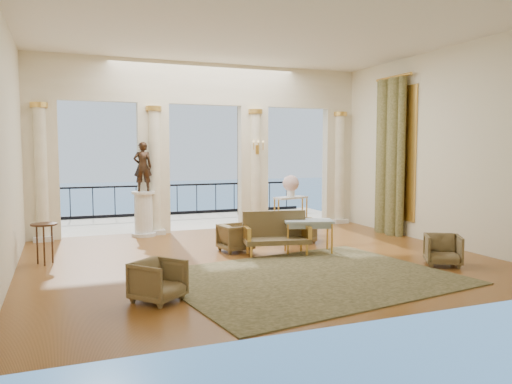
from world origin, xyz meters
name	(u,v)px	position (x,y,z in m)	size (l,w,h in m)	color
floor	(257,258)	(0.00, 0.00, 0.00)	(9.00, 9.00, 0.00)	#552D0E
room_walls	(280,111)	(0.00, -1.12, 2.88)	(9.00, 9.00, 9.00)	white
arcade	(205,135)	(0.00, 3.82, 2.58)	(9.00, 0.56, 4.50)	beige
terrace	(189,222)	(0.00, 5.80, -0.05)	(10.00, 3.60, 0.10)	#C0B79E
balustrade	(177,202)	(0.00, 7.40, 0.41)	(9.00, 0.06, 1.03)	black
palm_tree	(240,93)	(2.00, 6.60, 4.09)	(2.00, 2.00, 4.50)	#4C3823
sea	(91,211)	(0.00, 60.00, -6.00)	(160.00, 160.00, 0.00)	#27528B
curtain	(389,157)	(4.28, 1.50, 2.02)	(0.33, 1.40, 4.09)	#4A4921
window_frame	(395,153)	(4.47, 1.50, 2.10)	(0.04, 1.60, 3.40)	gold
wall_sconce	(258,149)	(1.40, 3.51, 2.23)	(0.30, 0.11, 0.33)	gold
rug	(310,278)	(0.26, -1.80, 0.01)	(4.73, 3.68, 0.02)	#2B2F18
armchair_a	(158,279)	(-2.40, -2.16, 0.33)	(0.64, 0.60, 0.66)	#42321A
armchair_b	(443,248)	(3.06, -1.87, 0.33)	(0.63, 0.59, 0.65)	#42321A
armchair_c	(301,229)	(1.63, 1.28, 0.32)	(0.62, 0.58, 0.63)	#42321A
armchair_d	(236,236)	(-0.18, 0.81, 0.33)	(0.64, 0.60, 0.66)	#42321A
settee	(276,233)	(0.51, 0.21, 0.45)	(1.44, 0.82, 0.90)	#42321A
game_table	(308,223)	(1.22, 0.12, 0.63)	(1.15, 0.85, 0.70)	#8FAAB6
pedestal	(144,215)	(-1.73, 3.50, 0.55)	(0.62, 0.62, 1.14)	silver
statue	(143,167)	(-1.73, 3.50, 1.77)	(0.46, 0.30, 1.25)	#302015
console_table	(291,202)	(2.20, 3.05, 0.75)	(1.02, 0.63, 0.91)	silver
urn	(291,184)	(2.20, 3.05, 1.25)	(0.45, 0.45, 0.59)	white
side_table	(44,229)	(-4.00, 0.99, 0.68)	(0.49, 0.49, 0.79)	black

